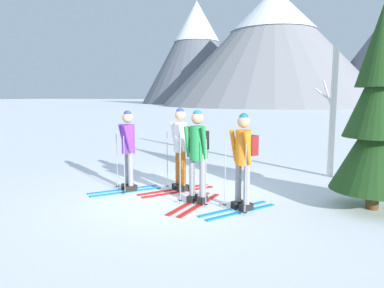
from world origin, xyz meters
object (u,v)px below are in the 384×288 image
at_px(skier_in_purple, 128,147).
at_px(birch_tree_tall, 333,111).
at_px(skier_in_white, 181,144).
at_px(pine_tree_near, 378,116).
at_px(skier_in_green, 198,151).
at_px(skier_in_orange, 243,156).

height_order(skier_in_purple, birch_tree_tall, birch_tree_tall).
relative_size(skier_in_white, pine_tree_near, 0.48).
distance_m(skier_in_purple, skier_in_green, 1.72).
distance_m(skier_in_orange, pine_tree_near, 2.47).
xyz_separation_m(skier_in_white, birch_tree_tall, (2.95, 2.76, 0.65)).
distance_m(skier_in_green, pine_tree_near, 3.27).
bearing_deg(skier_in_purple, skier_in_green, -8.44).
relative_size(skier_in_green, birch_tree_tall, 0.55).
height_order(skier_in_white, skier_in_green, skier_in_white).
relative_size(skier_in_orange, pine_tree_near, 0.47).
xyz_separation_m(skier_in_purple, pine_tree_near, (4.78, 0.62, 0.74)).
bearing_deg(skier_in_purple, skier_in_white, 23.74).
bearing_deg(pine_tree_near, skier_in_green, -164.24).
xyz_separation_m(skier_in_orange, pine_tree_near, (2.17, 0.95, 0.71)).
bearing_deg(skier_in_green, skier_in_purple, 171.56).
xyz_separation_m(skier_in_green, skier_in_orange, (0.91, -0.08, -0.03)).
height_order(skier_in_purple, skier_in_orange, skier_in_orange).
distance_m(skier_in_white, skier_in_orange, 1.76).
bearing_deg(skier_in_green, skier_in_white, 133.19).
xyz_separation_m(skier_in_orange, birch_tree_tall, (1.38, 3.56, 0.68)).
distance_m(skier_in_white, skier_in_green, 0.97).
bearing_deg(birch_tree_tall, skier_in_purple, -141.08).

